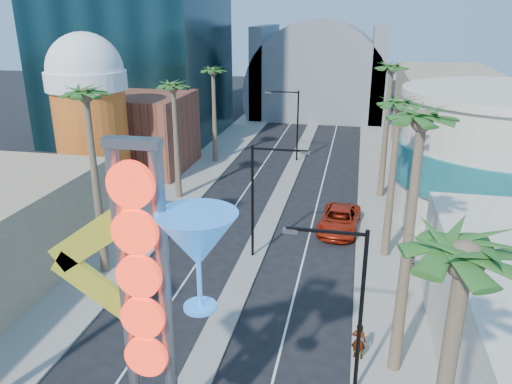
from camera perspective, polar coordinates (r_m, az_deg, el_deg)
name	(u,v)px	position (r m, az deg, el deg)	size (l,w,h in m)	color
sidewalk_west	(192,180)	(50.70, -7.37, 1.37)	(5.00, 100.00, 0.15)	gray
sidewalk_east	(385,193)	(48.20, 14.55, -0.12)	(5.00, 100.00, 0.15)	gray
median	(289,177)	(51.36, 3.81, 1.74)	(1.60, 84.00, 0.15)	gray
brick_filler_west	(141,132)	(54.70, -13.04, 6.67)	(10.00, 10.00, 8.00)	brown
filler_east	(445,117)	(60.16, 20.75, 8.05)	(10.00, 20.00, 10.00)	#998863
beer_mug	(90,109)	(47.44, -18.49, 8.93)	(7.00, 7.00, 14.50)	#C55C1A
turquoise_building	(506,160)	(43.34, 26.66, 3.32)	(16.60, 16.60, 10.60)	#B6AC9A
canopy	(319,88)	(83.46, 7.24, 11.68)	(22.00, 16.00, 22.00)	slate
neon_sign	(168,295)	(16.94, -10.02, -11.56)	(6.53, 2.60, 12.55)	gray
streetlight_0	(261,192)	(32.91, 0.52, 0.05)	(3.79, 0.25, 8.00)	black
streetlight_1	(293,119)	(55.95, 4.24, 8.34)	(3.79, 0.25, 8.00)	black
streetlight_2	(350,299)	(21.53, 10.72, -11.92)	(3.45, 0.25, 8.00)	black
palm_1	(87,107)	(31.04, -18.77, 9.16)	(2.40, 2.40, 12.70)	brown
palm_2	(173,94)	(43.75, -9.41, 11.01)	(2.40, 2.40, 11.20)	brown
palm_3	(213,77)	(55.01, -4.92, 12.98)	(2.40, 2.40, 11.20)	brown
palm_4	(461,285)	(12.08, 22.35, -9.83)	(2.40, 2.40, 12.20)	brown
palm_5	(420,139)	(21.07, 18.21, 5.75)	(2.40, 2.40, 13.20)	brown
palm_6	(398,115)	(33.04, 15.96, 8.46)	(2.40, 2.40, 11.70)	brown
palm_7	(391,77)	(44.74, 15.15, 12.53)	(2.40, 2.40, 12.70)	brown
red_pickup	(339,220)	(39.24, 9.49, -3.16)	(2.86, 6.20, 1.72)	#B2230D
pedestrian_a	(359,341)	(25.60, 11.66, -16.32)	(0.70, 0.46, 1.91)	gray
pedestrian_b	(410,262)	(33.58, 17.15, -7.67)	(0.84, 0.66, 1.74)	gray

